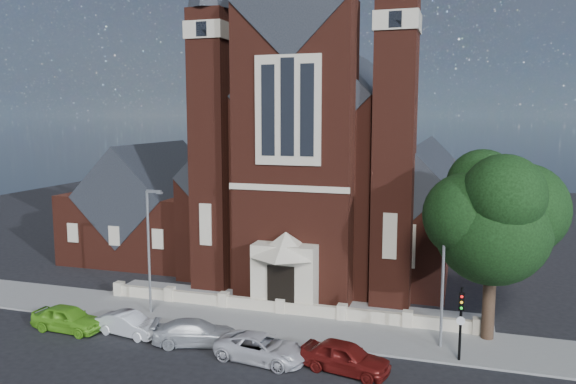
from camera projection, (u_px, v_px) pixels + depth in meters
name	position (u px, v px, depth m)	size (l,w,h in m)	color
ground	(314.00, 278.00, 44.13)	(120.00, 120.00, 0.00)	black
pavement_strip	(271.00, 325.00, 34.20)	(60.00, 5.00, 0.12)	gray
forecourt_paving	(290.00, 304.00, 37.98)	(26.00, 3.00, 0.14)	gray
forecourt_wall	(281.00, 314.00, 36.09)	(24.00, 0.40, 0.90)	beige
church	(337.00, 166.00, 50.54)	(20.01, 34.90, 29.20)	#481D13
parish_hall	(153.00, 211.00, 51.13)	(12.00, 12.20, 10.24)	#481D13
street_tree	(495.00, 221.00, 30.70)	(6.40, 6.60, 10.70)	black
street_lamp_left	(150.00, 244.00, 35.43)	(1.16, 0.22, 8.09)	gray
street_lamp_right	(445.00, 267.00, 30.14)	(1.16, 0.22, 8.09)	gray
traffic_signal	(461.00, 315.00, 28.65)	(0.28, 0.42, 4.00)	black
car_lime_van	(68.00, 318.00, 33.21)	(1.80, 4.47, 1.52)	#64B424
car_silver_a	(129.00, 324.00, 32.56)	(1.40, 4.01, 1.32)	silver
car_silver_b	(196.00, 332.00, 31.22)	(1.94, 4.77, 1.38)	#9FA2A6
car_white_suv	(262.00, 348.00, 29.15)	(2.28, 4.95, 1.38)	silver
car_dark_red	(345.00, 357.00, 27.88)	(1.82, 4.53, 1.54)	maroon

